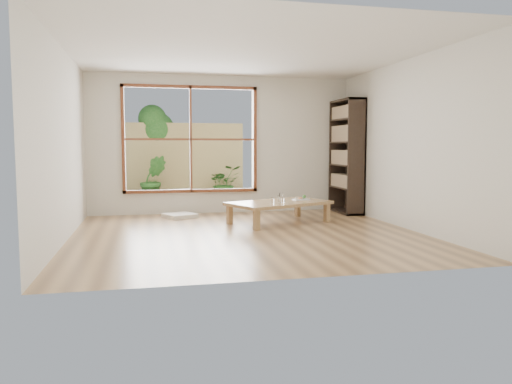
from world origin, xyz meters
TOP-DOWN VIEW (x-y plane):
  - ground at (0.00, 0.00)m, footprint 5.00×5.00m
  - low_table at (0.72, 0.93)m, footprint 1.86×1.49m
  - floor_cushion at (-0.86, 1.91)m, footprint 0.65×0.65m
  - bookshelf at (2.31, 1.90)m, footprint 0.34×0.97m
  - glass_tall at (0.73, 0.79)m, footprint 0.08×0.08m
  - glass_mid at (0.75, 1.00)m, footprint 0.07×0.07m
  - glass_short at (0.77, 1.09)m, footprint 0.06×0.06m
  - glass_small at (0.59, 0.88)m, footprint 0.06×0.06m
  - food_tray at (1.17, 1.11)m, footprint 0.28×0.22m
  - deck at (-0.60, 3.56)m, footprint 2.80×2.00m
  - garden_bench at (-1.00, 3.32)m, footprint 1.13×0.65m
  - bamboo_fence at (-0.60, 4.56)m, footprint 2.80×0.06m
  - shrub_right at (0.33, 4.27)m, footprint 0.82×0.74m
  - shrub_left at (-1.29, 4.09)m, footprint 0.61×0.51m
  - garden_tree at (-1.28, 4.86)m, footprint 1.04×0.85m

SIDE VIEW (x-z plane):
  - ground at x=0.00m, z-range 0.00..0.00m
  - deck at x=-0.60m, z-range -0.03..0.03m
  - floor_cushion at x=-0.86m, z-range 0.00..0.07m
  - garden_bench at x=-1.00m, z-range 0.14..0.48m
  - low_table at x=0.72m, z-range 0.14..0.49m
  - food_tray at x=1.17m, z-range 0.33..0.42m
  - glass_small at x=0.59m, z-range 0.36..0.43m
  - glass_short at x=0.77m, z-range 0.36..0.44m
  - glass_mid at x=0.75m, z-range 0.36..0.46m
  - shrub_right at x=0.33m, z-range 0.03..0.83m
  - glass_tall at x=0.73m, z-range 0.36..0.51m
  - shrub_left at x=-1.29m, z-range 0.02..1.07m
  - bamboo_fence at x=-0.60m, z-range 0.00..1.80m
  - bookshelf at x=2.31m, z-range 0.00..2.15m
  - garden_tree at x=-1.28m, z-range 0.52..2.74m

